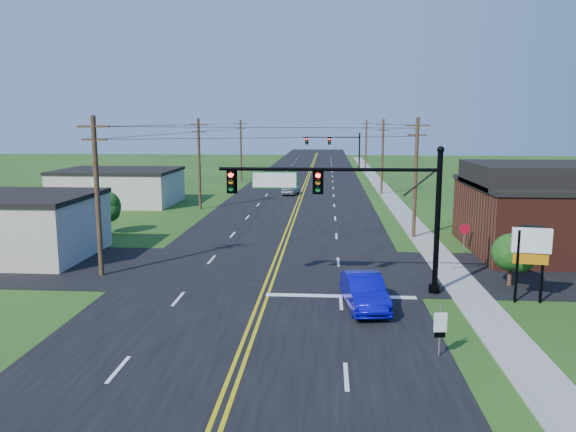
# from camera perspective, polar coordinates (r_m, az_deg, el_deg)

# --- Properties ---
(ground) EXTENTS (260.00, 260.00, 0.00)m
(ground) POSITION_cam_1_polar(r_m,az_deg,el_deg) (22.13, -4.94, -13.49)
(ground) COLOR #1D4313
(ground) RESTS_ON ground
(road_main) EXTENTS (16.00, 220.00, 0.04)m
(road_main) POSITION_cam_1_polar(r_m,az_deg,el_deg) (70.72, 1.38, 2.52)
(road_main) COLOR black
(road_main) RESTS_ON ground
(road_cross) EXTENTS (70.00, 10.00, 0.04)m
(road_cross) POSITION_cam_1_polar(r_m,az_deg,el_deg) (33.41, -1.72, -5.43)
(road_cross) COLOR black
(road_cross) RESTS_ON ground
(sidewalk) EXTENTS (2.00, 160.00, 0.08)m
(sidewalk) POSITION_cam_1_polar(r_m,az_deg,el_deg) (61.15, 10.80, 1.27)
(sidewalk) COLOR gray
(sidewalk) RESTS_ON ground
(signal_mast_main) EXTENTS (11.30, 0.60, 7.48)m
(signal_mast_main) POSITION_cam_1_polar(r_m,az_deg,el_deg) (28.40, 6.15, 1.60)
(signal_mast_main) COLOR black
(signal_mast_main) RESTS_ON ground
(signal_mast_far) EXTENTS (10.98, 0.60, 7.48)m
(signal_mast_far) POSITION_cam_1_polar(r_m,az_deg,el_deg) (100.20, 4.76, 7.15)
(signal_mast_far) COLOR black
(signal_mast_far) RESTS_ON ground
(cream_bldg_near) EXTENTS (10.20, 8.20, 4.10)m
(cream_bldg_near) POSITION_cam_1_polar(r_m,az_deg,el_deg) (40.23, -26.29, -0.89)
(cream_bldg_near) COLOR beige
(cream_bldg_near) RESTS_ON ground
(cream_bldg_far) EXTENTS (12.20, 9.20, 3.70)m
(cream_bldg_far) POSITION_cam_1_polar(r_m,az_deg,el_deg) (62.61, -16.83, 2.89)
(cream_bldg_far) COLOR beige
(cream_bldg_far) RESTS_ON ground
(utility_pole_left_a) EXTENTS (1.80, 0.28, 9.00)m
(utility_pole_left_a) POSITION_cam_1_polar(r_m,az_deg,el_deg) (32.95, -18.82, 2.18)
(utility_pole_left_a) COLOR #341F18
(utility_pole_left_a) RESTS_ON ground
(utility_pole_left_b) EXTENTS (1.80, 0.28, 9.00)m
(utility_pole_left_b) POSITION_cam_1_polar(r_m,az_deg,el_deg) (56.71, -9.01, 5.44)
(utility_pole_left_b) COLOR #341F18
(utility_pole_left_b) RESTS_ON ground
(utility_pole_left_c) EXTENTS (1.80, 0.28, 9.00)m
(utility_pole_left_c) POSITION_cam_1_polar(r_m,az_deg,el_deg) (83.19, -4.81, 6.79)
(utility_pole_left_c) COLOR #341F18
(utility_pole_left_c) RESTS_ON ground
(utility_pole_right_a) EXTENTS (1.80, 0.28, 9.00)m
(utility_pole_right_a) POSITION_cam_1_polar(r_m,az_deg,el_deg) (42.79, 12.84, 4.03)
(utility_pole_right_a) COLOR #341F18
(utility_pole_right_a) RESTS_ON ground
(utility_pole_right_b) EXTENTS (1.80, 0.28, 9.00)m
(utility_pole_right_b) POSITION_cam_1_polar(r_m,az_deg,el_deg) (68.53, 9.57, 6.11)
(utility_pole_right_b) COLOR #341F18
(utility_pole_right_b) RESTS_ON ground
(utility_pole_right_c) EXTENTS (1.80, 0.28, 9.00)m
(utility_pole_right_c) POSITION_cam_1_polar(r_m,az_deg,el_deg) (98.41, 7.92, 7.15)
(utility_pole_right_c) COLOR #341F18
(utility_pole_right_c) RESTS_ON ground
(tree_right_back) EXTENTS (3.00, 3.00, 4.10)m
(tree_right_back) POSITION_cam_1_polar(r_m,az_deg,el_deg) (48.21, 19.33, 1.78)
(tree_right_back) COLOR #341F18
(tree_right_back) RESTS_ON ground
(shrub_corner) EXTENTS (2.00, 2.00, 2.86)m
(shrub_corner) POSITION_cam_1_polar(r_m,az_deg,el_deg) (31.89, 21.73, -3.46)
(shrub_corner) COLOR #341F18
(shrub_corner) RESTS_ON ground
(tree_left) EXTENTS (2.40, 2.40, 3.37)m
(tree_left) POSITION_cam_1_polar(r_m,az_deg,el_deg) (45.98, -18.06, 0.95)
(tree_left) COLOR #341F18
(tree_left) RESTS_ON ground
(blue_car) EXTENTS (2.24, 4.91, 1.56)m
(blue_car) POSITION_cam_1_polar(r_m,az_deg,el_deg) (26.76, 7.74, -7.65)
(blue_car) COLOR #0907AA
(blue_car) RESTS_ON ground
(distant_car) EXTENTS (2.27, 4.39, 1.43)m
(distant_car) POSITION_cam_1_polar(r_m,az_deg,el_deg) (67.56, 0.27, 2.79)
(distant_car) COLOR #B4B4B9
(distant_car) RESTS_ON ground
(route_sign) EXTENTS (0.50, 0.11, 1.99)m
(route_sign) POSITION_cam_1_polar(r_m,az_deg,el_deg) (21.85, 15.20, -10.84)
(route_sign) COLOR slate
(route_sign) RESTS_ON ground
(stop_sign) EXTENTS (0.72, 0.15, 2.04)m
(stop_sign) POSITION_cam_1_polar(r_m,az_deg,el_deg) (38.85, 17.50, -1.56)
(stop_sign) COLOR slate
(stop_sign) RESTS_ON ground
(pylon_sign) EXTENTS (1.80, 0.54, 3.67)m
(pylon_sign) POSITION_cam_1_polar(r_m,az_deg,el_deg) (29.20, 23.47, -3.06)
(pylon_sign) COLOR black
(pylon_sign) RESTS_ON ground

